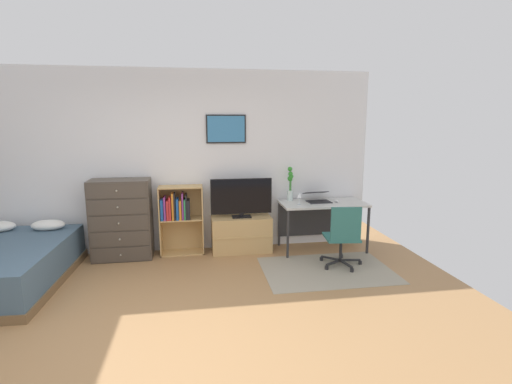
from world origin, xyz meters
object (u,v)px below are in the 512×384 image
object	(u,v)px
office_chair	(343,235)
bamboo_vase	(290,184)
television	(241,198)
computer_mouse	(337,201)
laptop	(317,197)
wine_glass	(299,196)
bookshelf	(179,214)
dresser	(122,219)
desk	(321,210)
tv_stand	(241,234)

from	to	relation	value
office_chair	bamboo_vase	bearing A→B (deg)	123.65
television	computer_mouse	bearing A→B (deg)	-3.78
computer_mouse	office_chair	bearing A→B (deg)	-103.56
laptop	computer_mouse	size ratio (longest dim) A/B	3.86
bamboo_vase	wine_glass	size ratio (longest dim) A/B	2.94
bookshelf	bamboo_vase	distance (m)	1.74
computer_mouse	bookshelf	bearing A→B (deg)	176.01
laptop	wine_glass	bearing A→B (deg)	-154.57
dresser	desk	world-z (taller)	dresser
television	bamboo_vase	size ratio (longest dim) A/B	1.72
wine_glass	office_chair	bearing A→B (deg)	-56.90
bookshelf	wine_glass	size ratio (longest dim) A/B	5.67
office_chair	bamboo_vase	size ratio (longest dim) A/B	1.63
bookshelf	television	bearing A→B (deg)	-4.31
computer_mouse	bamboo_vase	xyz separation A→B (m)	(-0.68, 0.21, 0.24)
bamboo_vase	wine_glass	world-z (taller)	bamboo_vase
television	dresser	bearing A→B (deg)	179.76
wine_glass	laptop	bearing A→B (deg)	29.43
dresser	desk	bearing A→B (deg)	-0.41
bookshelf	bamboo_vase	world-z (taller)	bamboo_vase
television	computer_mouse	world-z (taller)	television
tv_stand	computer_mouse	world-z (taller)	computer_mouse
computer_mouse	wine_glass	bearing A→B (deg)	-171.58
television	tv_stand	bearing A→B (deg)	90.00
desk	computer_mouse	bearing A→B (deg)	-20.81
television	wine_glass	distance (m)	0.85
office_chair	television	bearing A→B (deg)	152.73
office_chair	dresser	bearing A→B (deg)	170.58
computer_mouse	desk	bearing A→B (deg)	159.19
office_chair	laptop	distance (m)	0.92
desk	bamboo_vase	xyz separation A→B (m)	(-0.46, 0.13, 0.39)
wine_glass	television	bearing A→B (deg)	167.41
dresser	bookshelf	distance (m)	0.80
dresser	television	size ratio (longest dim) A/B	1.26
dresser	bamboo_vase	xyz separation A→B (m)	(2.49, 0.11, 0.42)
television	office_chair	bearing A→B (deg)	-33.83
office_chair	laptop	bearing A→B (deg)	102.71
tv_stand	bamboo_vase	world-z (taller)	bamboo_vase
bookshelf	bamboo_vase	xyz separation A→B (m)	(1.69, 0.05, 0.40)
dresser	tv_stand	size ratio (longest dim) A/B	1.29
dresser	office_chair	bearing A→B (deg)	-15.98
laptop	bamboo_vase	bearing A→B (deg)	160.25
desk	laptop	world-z (taller)	laptop
bookshelf	television	distance (m)	0.95
desk	office_chair	bearing A→B (deg)	-87.71
bookshelf	dresser	bearing A→B (deg)	-175.57
television	computer_mouse	xyz separation A→B (m)	(1.45, -0.10, -0.07)
tv_stand	television	xyz separation A→B (m)	(0.00, -0.02, 0.56)
dresser	bookshelf	world-z (taller)	dresser
bookshelf	office_chair	bearing A→B (deg)	-22.77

